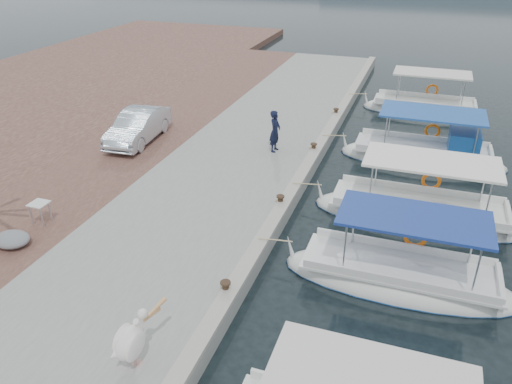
% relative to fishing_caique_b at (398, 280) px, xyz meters
% --- Properties ---
extents(ground, '(400.00, 400.00, 0.00)m').
position_rel_fishing_caique_b_xyz_m(ground, '(-3.87, 1.00, -0.13)').
color(ground, black).
rests_on(ground, ground).
extents(concrete_quay, '(6.00, 40.00, 0.50)m').
position_rel_fishing_caique_b_xyz_m(concrete_quay, '(-6.87, 6.00, 0.12)').
color(concrete_quay, gray).
rests_on(concrete_quay, ground).
extents(quay_curb, '(0.44, 40.00, 0.12)m').
position_rel_fishing_caique_b_xyz_m(quay_curb, '(-4.09, 6.00, 0.43)').
color(quay_curb, '#A19D8F').
rests_on(quay_curb, concrete_quay).
extents(cobblestone_strip, '(4.00, 40.00, 0.50)m').
position_rel_fishing_caique_b_xyz_m(cobblestone_strip, '(-11.87, 6.00, 0.12)').
color(cobblestone_strip, brown).
rests_on(cobblestone_strip, ground).
extents(fishing_caique_b, '(6.56, 2.16, 2.83)m').
position_rel_fishing_caique_b_xyz_m(fishing_caique_b, '(0.00, 0.00, 0.00)').
color(fishing_caique_b, silver).
rests_on(fishing_caique_b, ground).
extents(fishing_caique_c, '(7.20, 2.31, 2.83)m').
position_rel_fishing_caique_b_xyz_m(fishing_caique_c, '(0.32, 3.92, -0.00)').
color(fishing_caique_c, silver).
rests_on(fishing_caique_c, ground).
extents(fishing_caique_d, '(6.99, 2.49, 2.83)m').
position_rel_fishing_caique_b_xyz_m(fishing_caique_d, '(0.32, 9.06, 0.07)').
color(fishing_caique_d, silver).
rests_on(fishing_caique_d, ground).
extents(fishing_caique_e, '(6.59, 2.20, 2.83)m').
position_rel_fishing_caique_b_xyz_m(fishing_caique_e, '(0.02, 15.90, -0.00)').
color(fishing_caique_e, silver).
rests_on(fishing_caique_e, ground).
extents(mooring_bollards, '(0.28, 20.28, 0.33)m').
position_rel_fishing_caique_b_xyz_m(mooring_bollards, '(-4.22, 2.50, 0.57)').
color(mooring_bollards, black).
rests_on(mooring_bollards, concrete_quay).
extents(pelican, '(0.78, 1.55, 1.20)m').
position_rel_fishing_caique_b_xyz_m(pelican, '(-5.22, -5.36, 1.00)').
color(pelican, tan).
rests_on(pelican, concrete_quay).
extents(fisherman, '(0.46, 0.67, 1.78)m').
position_rel_fishing_caique_b_xyz_m(fisherman, '(-5.79, 6.95, 1.27)').
color(fisherman, black).
rests_on(fisherman, concrete_quay).
extents(parked_car, '(1.77, 4.26, 1.37)m').
position_rel_fishing_caique_b_xyz_m(parked_car, '(-11.88, 6.08, 1.06)').
color(parked_car, silver).
rests_on(parked_car, cobblestone_strip).
extents(tarp_bundle, '(1.10, 0.90, 0.40)m').
position_rel_fishing_caique_b_xyz_m(tarp_bundle, '(-11.08, -2.54, 0.57)').
color(tarp_bundle, slate).
rests_on(tarp_bundle, cobblestone_strip).
extents(folding_table, '(0.55, 0.55, 0.73)m').
position_rel_fishing_caique_b_xyz_m(folding_table, '(-11.12, -1.19, 0.90)').
color(folding_table, silver).
rests_on(folding_table, cobblestone_strip).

